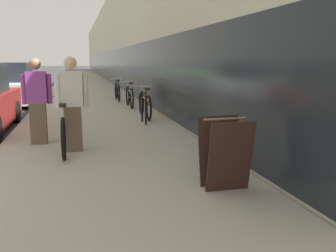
% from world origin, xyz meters
% --- Properties ---
extents(sidewalk_slab, '(3.84, 70.00, 0.12)m').
position_xyz_m(sidewalk_slab, '(5.10, 21.00, 0.06)').
color(sidewalk_slab, '#A39E8E').
rests_on(sidewalk_slab, ground).
extents(storefront_facade, '(10.01, 70.00, 6.27)m').
position_xyz_m(storefront_facade, '(12.05, 29.00, 3.13)').
color(storefront_facade, beige).
rests_on(storefront_facade, ground).
extents(tandem_bicycle, '(0.52, 2.61, 0.89)m').
position_xyz_m(tandem_bicycle, '(4.41, 1.74, 0.49)').
color(tandem_bicycle, black).
rests_on(tandem_bicycle, sidewalk_slab).
extents(person_rider, '(0.56, 0.22, 1.66)m').
position_xyz_m(person_rider, '(4.56, 1.41, 0.95)').
color(person_rider, brown).
rests_on(person_rider, sidewalk_slab).
extents(person_bystander, '(0.55, 0.22, 1.63)m').
position_xyz_m(person_bystander, '(3.91, 2.18, 0.94)').
color(person_bystander, brown).
rests_on(person_bystander, sidewalk_slab).
extents(bike_rack_hoop, '(0.05, 0.60, 0.84)m').
position_xyz_m(bike_rack_hoop, '(6.29, 4.02, 0.63)').
color(bike_rack_hoop, black).
rests_on(bike_rack_hoop, sidewalk_slab).
extents(cruiser_bike_nearest, '(0.52, 1.82, 0.86)m').
position_xyz_m(cruiser_bike_nearest, '(6.48, 4.95, 0.48)').
color(cruiser_bike_nearest, black).
rests_on(cruiser_bike_nearest, sidewalk_slab).
extents(cruiser_bike_middle, '(0.52, 1.71, 0.87)m').
position_xyz_m(cruiser_bike_middle, '(6.40, 7.46, 0.48)').
color(cruiser_bike_middle, black).
rests_on(cruiser_bike_middle, sidewalk_slab).
extents(cruiser_bike_farthest, '(0.52, 1.70, 0.85)m').
position_xyz_m(cruiser_bike_farthest, '(6.21, 9.65, 0.48)').
color(cruiser_bike_farthest, black).
rests_on(cruiser_bike_farthest, sidewalk_slab).
extents(sandwich_board_sign, '(0.56, 0.56, 0.90)m').
position_xyz_m(sandwich_board_sign, '(6.42, -1.06, 0.57)').
color(sandwich_board_sign, '#331E19').
rests_on(sandwich_board_sign, sidewalk_slab).
extents(vintage_roadster_curbside, '(1.79, 4.41, 1.62)m').
position_xyz_m(vintage_roadster_curbside, '(2.14, 10.37, 0.72)').
color(vintage_roadster_curbside, white).
rests_on(vintage_roadster_curbside, ground).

